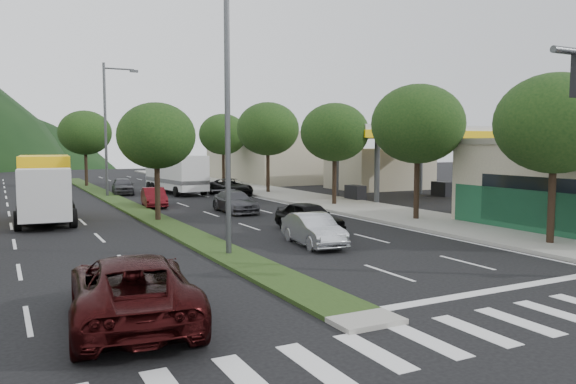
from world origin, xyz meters
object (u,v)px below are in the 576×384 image
streetlight_near (233,100)px  car_queue_d (230,187)px  tree_med_far (85,133)px  car_queue_b (235,202)px  suv_maroon (132,288)px  tree_r_c (335,132)px  tree_r_b (418,124)px  car_queue_e (123,186)px  motorhome (176,173)px  streetlight_mid (108,123)px  tree_r_d (268,129)px  tree_r_a (555,124)px  sedan_silver (314,230)px  car_queue_a (309,217)px  box_truck (45,191)px  tree_r_e (223,134)px  tree_med_near (156,136)px  car_queue_c (154,197)px

streetlight_near → car_queue_d: bearing=68.7°
tree_med_far → car_queue_b: (5.03, -24.18, -4.38)m
suv_maroon → car_queue_b: 20.30m
tree_r_c → car_queue_d: size_ratio=1.36×
tree_r_b → car_queue_e: size_ratio=1.77×
car_queue_b → motorhome: size_ratio=0.52×
streetlight_mid → car_queue_d: streetlight_mid is taller
tree_r_d → streetlight_near: streetlight_near is taller
tree_r_b → tree_r_a: bearing=-90.0°
sedan_silver → car_queue_b: 11.46m
tree_r_a → tree_r_b: bearing=90.0°
tree_r_c → car_queue_a: size_ratio=1.60×
tree_r_a → motorhome: size_ratio=0.80×
tree_r_c → box_truck: tree_r_c is taller
tree_r_c → car_queue_a: 11.58m
tree_r_e → sedan_silver: (-8.23, -31.57, -4.26)m
box_truck → motorhome: (10.66, 13.29, 0.04)m
streetlight_near → car_queue_e: (1.29, 26.82, -4.92)m
streetlight_near → car_queue_e: 27.30m
tree_med_near → motorhome: (5.50, 15.73, -2.77)m
tree_r_c → tree_r_e: 20.00m
tree_med_far → car_queue_d: 17.19m
tree_r_c → car_queue_a: bearing=-128.2°
tree_r_e → suv_maroon: (-16.68, -38.00, -4.11)m
car_queue_a → tree_r_a: bearing=-52.2°
tree_r_b → motorhome: (-6.50, 21.73, -3.38)m
tree_r_b → box_truck: 19.43m
motorhome → tree_med_near: bearing=-114.7°
sedan_silver → suv_maroon: suv_maroon is taller
tree_r_b → box_truck: tree_r_b is taller
car_queue_d → box_truck: size_ratio=0.67×
streetlight_near → car_queue_c: (1.29, 16.82, -4.97)m
tree_r_a → sedan_silver: size_ratio=1.72×
car_queue_a → tree_r_e: bearing=72.7°
tree_r_d → car_queue_b: tree_r_d is taller
car_queue_e → car_queue_a: bearing=-73.3°
tree_med_far → box_truck: tree_med_far is taller
tree_med_far → car_queue_c: (1.50, -19.18, -4.39)m
streetlight_mid → suv_maroon: streetlight_mid is taller
sedan_silver → box_truck: (-8.93, 12.02, 0.97)m
tree_med_near → sedan_silver: tree_med_near is taller
car_queue_d → tree_med_far: bearing=119.0°
car_queue_a → tree_r_d: bearing=66.0°
tree_r_b → tree_r_d: bearing=90.0°
tree_r_d → tree_r_e: bearing=90.0°
tree_r_a → car_queue_d: size_ratio=1.40×
tree_r_c → tree_r_d: size_ratio=0.90×
car_queue_c → tree_r_c: bearing=-17.6°
tree_r_a → tree_r_d: size_ratio=0.93×
car_queue_b → box_truck: size_ratio=0.61×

